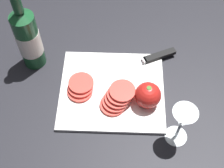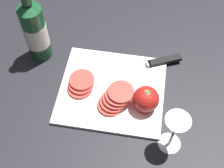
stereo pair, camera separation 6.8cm
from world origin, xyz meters
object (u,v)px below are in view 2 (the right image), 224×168
wine_glass (175,128)px  tomato_slice_stack_far (81,84)px  wine_bottle (35,31)px  tomato_slice_stack_near (116,98)px  whole_tomato (146,99)px  knife (158,62)px

wine_glass → tomato_slice_stack_far: (-0.29, 0.15, -0.08)m
wine_bottle → tomato_slice_stack_near: 0.34m
wine_bottle → wine_glass: wine_bottle is taller
tomato_slice_stack_far → whole_tomato: bearing=-10.2°
knife → tomato_slice_stack_near: tomato_slice_stack_near is taller
knife → tomato_slice_stack_far: 0.27m
tomato_slice_stack_near → tomato_slice_stack_far: tomato_slice_stack_near is taller
wine_bottle → tomato_slice_stack_far: 0.23m
tomato_slice_stack_near → tomato_slice_stack_far: bearing=161.1°
knife → tomato_slice_stack_near: bearing=31.9°
whole_tomato → tomato_slice_stack_near: 0.09m
whole_tomato → tomato_slice_stack_far: size_ratio=0.83×
wine_glass → tomato_slice_stack_far: size_ratio=1.51×
wine_bottle → knife: (0.41, 0.01, -0.10)m
tomato_slice_stack_near → whole_tomato: bearing=1.7°
knife → tomato_slice_stack_near: size_ratio=2.50×
whole_tomato → knife: whole_tomato is taller
wine_bottle → whole_tomato: wine_bottle is taller
wine_bottle → whole_tomato: size_ratio=3.93×
wine_glass → tomato_slice_stack_near: bearing=149.2°
wine_bottle → knife: bearing=2.0°
whole_tomato → tomato_slice_stack_far: 0.22m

